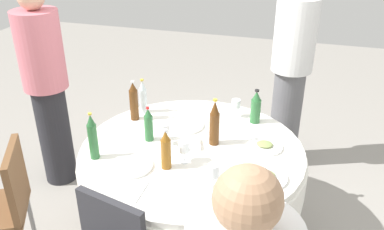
% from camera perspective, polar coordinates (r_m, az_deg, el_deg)
% --- Properties ---
extents(dining_table, '(1.46, 1.46, 0.74)m').
position_cam_1_polar(dining_table, '(2.71, -0.00, -7.20)').
color(dining_table, white).
rests_on(dining_table, ground_plane).
extents(bottle_green_rear, '(0.06, 0.06, 0.24)m').
position_cam_1_polar(bottle_green_rear, '(2.67, -6.06, -1.39)').
color(bottle_green_rear, '#2D6B38').
rests_on(bottle_green_rear, dining_table).
extents(bottle_amber_south, '(0.06, 0.06, 0.26)m').
position_cam_1_polar(bottle_amber_south, '(2.38, -3.65, -4.90)').
color(bottle_amber_south, '#8C5619').
rests_on(bottle_amber_south, dining_table).
extents(bottle_brown_east, '(0.06, 0.06, 0.30)m').
position_cam_1_polar(bottle_brown_east, '(2.93, -8.09, 1.86)').
color(bottle_brown_east, '#593314').
rests_on(bottle_brown_east, dining_table).
extents(bottle_green_inner, '(0.06, 0.06, 0.31)m').
position_cam_1_polar(bottle_green_inner, '(2.53, -13.64, -3.03)').
color(bottle_green_inner, '#2D6B38').
rests_on(bottle_green_inner, dining_table).
extents(bottle_green_north, '(0.07, 0.07, 0.25)m').
position_cam_1_polar(bottle_green_north, '(2.91, 8.86, 1.07)').
color(bottle_green_north, '#2D6B38').
rests_on(bottle_green_north, dining_table).
extents(bottle_brown_left, '(0.06, 0.06, 0.32)m').
position_cam_1_polar(bottle_brown_left, '(2.60, 3.15, -1.18)').
color(bottle_brown_left, '#593314').
rests_on(bottle_brown_left, dining_table).
extents(bottle_clear_front, '(0.06, 0.06, 0.26)m').
position_cam_1_polar(bottle_clear_front, '(3.04, -6.84, 2.51)').
color(bottle_clear_front, silver).
rests_on(bottle_clear_front, dining_table).
extents(wine_glass_inner, '(0.07, 0.07, 0.15)m').
position_cam_1_polar(wine_glass_inner, '(2.22, 2.98, -7.87)').
color(wine_glass_inner, white).
rests_on(wine_glass_inner, dining_table).
extents(wine_glass_north, '(0.07, 0.07, 0.14)m').
position_cam_1_polar(wine_glass_north, '(2.44, -1.11, -4.48)').
color(wine_glass_north, white).
rests_on(wine_glass_north, dining_table).
extents(wine_glass_left, '(0.06, 0.06, 0.14)m').
position_cam_1_polar(wine_glass_left, '(2.97, 6.13, 1.48)').
color(wine_glass_left, white).
rests_on(wine_glass_left, dining_table).
extents(wine_glass_front, '(0.07, 0.07, 0.15)m').
position_cam_1_polar(wine_glass_front, '(2.61, -3.88, -2.01)').
color(wine_glass_front, white).
rests_on(wine_glass_front, dining_table).
extents(plate_mid, '(0.25, 0.25, 0.02)m').
position_cam_1_polar(plate_mid, '(2.46, -8.44, -7.04)').
color(plate_mid, white).
rests_on(plate_mid, dining_table).
extents(plate_outer, '(0.23, 0.23, 0.04)m').
position_cam_1_polar(plate_outer, '(2.66, 10.07, -4.27)').
color(plate_outer, white).
rests_on(plate_outer, dining_table).
extents(plate_near, '(0.25, 0.25, 0.02)m').
position_cam_1_polar(plate_near, '(2.86, -0.86, -1.47)').
color(plate_near, white).
rests_on(plate_near, dining_table).
extents(plate_far, '(0.25, 0.25, 0.04)m').
position_cam_1_polar(plate_far, '(2.38, 10.13, -8.45)').
color(plate_far, white).
rests_on(plate_far, dining_table).
extents(knife_south, '(0.02, 0.18, 0.00)m').
position_cam_1_polar(knife_south, '(2.27, -7.05, -10.59)').
color(knife_south, silver).
rests_on(knife_south, dining_table).
extents(folded_napkin, '(0.17, 0.17, 0.02)m').
position_cam_1_polar(folded_napkin, '(2.64, -0.31, -4.08)').
color(folded_napkin, white).
rests_on(folded_napkin, dining_table).
extents(person_rear, '(0.34, 0.34, 1.65)m').
position_cam_1_polar(person_rear, '(3.39, -19.59, 3.79)').
color(person_rear, '#26262B').
rests_on(person_rear, ground_plane).
extents(person_south, '(0.34, 0.34, 1.68)m').
position_cam_1_polar(person_south, '(3.54, 13.61, 5.98)').
color(person_south, slate).
rests_on(person_south, ground_plane).
extents(chair_front, '(0.54, 0.54, 0.87)m').
position_cam_1_polar(chair_front, '(2.79, -24.74, -10.86)').
color(chair_front, brown).
rests_on(chair_front, ground_plane).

